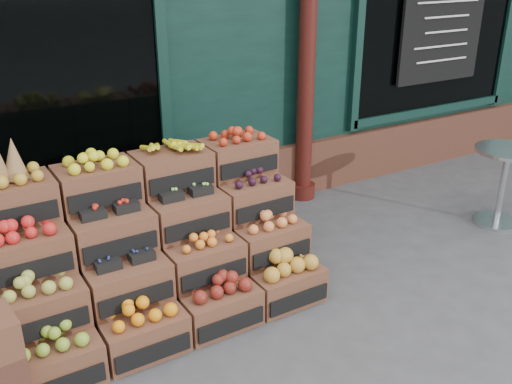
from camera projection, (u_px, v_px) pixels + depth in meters
ground at (325, 321)px, 4.31m from camera, size 60.00×60.00×0.00m
crate_display at (153, 254)px, 4.34m from camera, size 2.38×1.20×1.48m
bistro_table at (504, 178)px, 5.68m from camera, size 0.64×0.64×0.80m
shopkeeper at (12, 132)px, 5.41m from camera, size 0.79×0.57×2.00m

